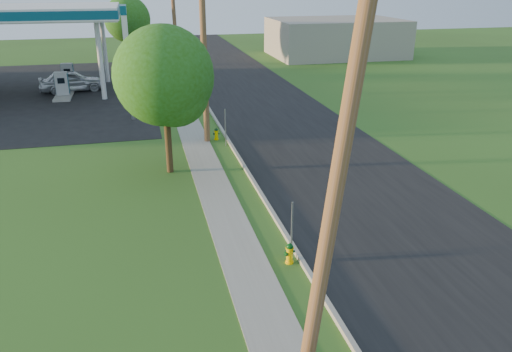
# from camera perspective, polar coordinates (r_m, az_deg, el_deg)

# --- Properties ---
(ground_plane) EXTENTS (140.00, 140.00, 0.00)m
(ground_plane) POSITION_cam_1_polar(r_m,az_deg,el_deg) (12.97, 8.69, -18.90)
(ground_plane) COLOR #32551F
(ground_plane) RESTS_ON ground
(road) EXTENTS (8.00, 120.00, 0.02)m
(road) POSITION_cam_1_polar(r_m,az_deg,el_deg) (22.46, 10.04, -0.45)
(road) COLOR black
(road) RESTS_ON ground
(curb) EXTENTS (0.15, 120.00, 0.15)m
(curb) POSITION_cam_1_polar(r_m,az_deg,el_deg) (21.24, 0.06, -1.24)
(curb) COLOR gray
(curb) RESTS_ON ground
(sidewalk) EXTENTS (1.50, 120.00, 0.03)m
(sidewalk) POSITION_cam_1_polar(r_m,az_deg,el_deg) (20.96, -4.60, -1.83)
(sidewalk) COLOR gray
(sidewalk) RESTS_ON ground
(utility_pole_near) EXTENTS (1.40, 0.32, 9.48)m
(utility_pole_near) POSITION_cam_1_polar(r_m,az_deg,el_deg) (9.43, 9.17, -0.97)
(utility_pole_near) COLOR brown
(utility_pole_near) RESTS_ON ground
(utility_pole_mid) EXTENTS (1.40, 0.32, 9.80)m
(utility_pole_mid) POSITION_cam_1_polar(r_m,az_deg,el_deg) (26.45, -5.98, 14.25)
(utility_pole_mid) COLOR brown
(utility_pole_mid) RESTS_ON ground
(utility_pole_far) EXTENTS (1.40, 0.32, 9.50)m
(utility_pole_far) POSITION_cam_1_polar(r_m,az_deg,el_deg) (44.28, -9.29, 16.94)
(utility_pole_far) COLOR brown
(utility_pole_far) RESTS_ON ground
(sign_post_near) EXTENTS (0.05, 0.04, 2.00)m
(sign_post_near) POSITION_cam_1_polar(r_m,az_deg,el_deg) (15.74, 4.12, -6.30)
(sign_post_near) COLOR gray
(sign_post_near) RESTS_ON ground
(sign_post_mid) EXTENTS (0.05, 0.04, 2.00)m
(sign_post_mid) POSITION_cam_1_polar(r_m,az_deg,el_deg) (26.42, -3.51, 5.54)
(sign_post_mid) COLOR gray
(sign_post_mid) RESTS_ON ground
(sign_post_far) EXTENTS (0.05, 0.04, 2.00)m
(sign_post_far) POSITION_cam_1_polar(r_m,az_deg,el_deg) (38.17, -6.79, 10.53)
(sign_post_far) COLOR gray
(sign_post_far) RESTS_ON ground
(fuel_pump_ne) EXTENTS (1.20, 3.20, 1.90)m
(fuel_pump_ne) POSITION_cam_1_polar(r_m,az_deg,el_deg) (40.12, -21.24, 9.37)
(fuel_pump_ne) COLOR gray
(fuel_pump_ne) RESTS_ON ground
(fuel_pump_se) EXTENTS (1.20, 3.20, 1.90)m
(fuel_pump_se) POSITION_cam_1_polar(r_m,az_deg,el_deg) (44.02, -20.65, 10.45)
(fuel_pump_se) COLOR gray
(fuel_pump_se) RESTS_ON ground
(price_pylon) EXTENTS (0.34, 2.04, 6.85)m
(price_pylon) POSITION_cam_1_polar(r_m,az_deg,el_deg) (31.64, -14.72, 15.80)
(price_pylon) COLOR gray
(price_pylon) RESTS_ON ground
(distant_building) EXTENTS (14.00, 10.00, 4.00)m
(distant_building) POSITION_cam_1_polar(r_m,az_deg,el_deg) (58.68, 9.09, 15.35)
(distant_building) COLOR gray
(distant_building) RESTS_ON ground
(tree_verge) EXTENTS (4.36, 4.36, 6.61)m
(tree_verge) POSITION_cam_1_polar(r_m,az_deg,el_deg) (22.20, -10.19, 10.73)
(tree_verge) COLOR #3A2814
(tree_verge) RESTS_ON ground
(tree_lot) EXTENTS (4.44, 4.44, 6.72)m
(tree_lot) POSITION_cam_1_polar(r_m,az_deg,el_deg) (52.42, -14.37, 16.77)
(tree_lot) COLOR #3A2814
(tree_lot) RESTS_ON ground
(hydrant_near) EXTENTS (0.37, 0.33, 0.72)m
(hydrant_near) POSITION_cam_1_polar(r_m,az_deg,el_deg) (15.84, 3.87, -8.79)
(hydrant_near) COLOR #FFC002
(hydrant_near) RESTS_ON ground
(hydrant_mid) EXTENTS (0.35, 0.31, 0.68)m
(hydrant_mid) POSITION_cam_1_polar(r_m,az_deg,el_deg) (27.66, -4.56, 4.82)
(hydrant_mid) COLOR #FFD700
(hydrant_mid) RESTS_ON ground
(hydrant_far) EXTENTS (0.36, 0.32, 0.70)m
(hydrant_far) POSITION_cam_1_polar(r_m,az_deg,el_deg) (35.77, -6.68, 8.70)
(hydrant_far) COLOR yellow
(hydrant_far) RESTS_ON ground
(car_silver) EXTENTS (5.06, 2.68, 1.64)m
(car_silver) POSITION_cam_1_polar(r_m,az_deg,el_deg) (42.09, -20.33, 10.16)
(car_silver) COLOR silver
(car_silver) RESTS_ON ground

